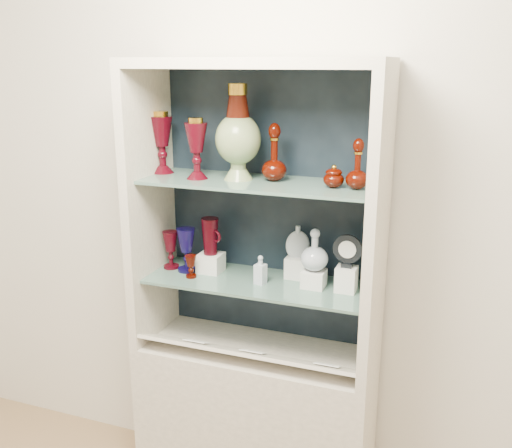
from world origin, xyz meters
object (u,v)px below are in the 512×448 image
(enamel_urn, at_px, (238,132))
(ruby_pitcher, at_px, (210,236))
(lidded_bowl, at_px, (334,176))
(clear_square_bottle, at_px, (260,270))
(pedestal_lamp_left, at_px, (162,142))
(ruby_decanter_a, at_px, (274,149))
(clear_round_decanter, at_px, (315,251))
(cameo_medallion, at_px, (348,251))
(cobalt_goblet, at_px, (186,250))
(pedestal_lamp_right, at_px, (197,149))
(ruby_goblet_tall, at_px, (171,250))
(flat_flask, at_px, (298,241))
(ruby_decanter_b, at_px, (358,163))
(ruby_goblet_small, at_px, (191,266))

(enamel_urn, height_order, ruby_pitcher, enamel_urn)
(lidded_bowl, height_order, clear_square_bottle, lidded_bowl)
(pedestal_lamp_left, height_order, enamel_urn, enamel_urn)
(enamel_urn, xyz_separation_m, ruby_decanter_a, (0.14, 0.02, -0.06))
(clear_round_decanter, distance_m, cameo_medallion, 0.13)
(enamel_urn, relative_size, cobalt_goblet, 1.97)
(pedestal_lamp_right, height_order, cameo_medallion, pedestal_lamp_right)
(ruby_goblet_tall, xyz_separation_m, ruby_pitcher, (0.18, 0.02, 0.08))
(ruby_goblet_tall, distance_m, clear_square_bottle, 0.43)
(cobalt_goblet, relative_size, flat_flask, 1.37)
(enamel_urn, bearing_deg, clear_round_decanter, 0.66)
(pedestal_lamp_right, xyz_separation_m, cameo_medallion, (0.61, 0.05, -0.37))
(lidded_bowl, relative_size, ruby_pitcher, 0.56)
(ruby_decanter_b, distance_m, flat_flask, 0.45)
(pedestal_lamp_right, distance_m, ruby_goblet_tall, 0.49)
(pedestal_lamp_left, bearing_deg, ruby_pitcher, 0.34)
(pedestal_lamp_left, relative_size, pedestal_lamp_right, 1.06)
(enamel_urn, bearing_deg, ruby_goblet_tall, 179.40)
(clear_square_bottle, bearing_deg, enamel_urn, 160.98)
(lidded_bowl, relative_size, ruby_goblet_small, 0.93)
(flat_flask, bearing_deg, ruby_decanter_b, -43.52)
(ruby_decanter_b, distance_m, ruby_goblet_small, 0.82)
(ruby_goblet_small, height_order, clear_round_decanter, clear_round_decanter)
(pedestal_lamp_left, relative_size, clear_round_decanter, 1.56)
(pedestal_lamp_left, xyz_separation_m, ruby_goblet_tall, (0.03, -0.02, -0.47))
(pedestal_lamp_left, distance_m, flat_flask, 0.70)
(ruby_decanter_a, height_order, clear_round_decanter, ruby_decanter_a)
(ruby_decanter_a, xyz_separation_m, ruby_pitcher, (-0.29, 0.00, -0.39))
(cobalt_goblet, xyz_separation_m, clear_round_decanter, (0.56, 0.01, 0.06))
(ruby_pitcher, relative_size, cameo_medallion, 1.16)
(ruby_goblet_tall, height_order, clear_square_bottle, ruby_goblet_tall)
(pedestal_lamp_right, height_order, ruby_pitcher, pedestal_lamp_right)
(cobalt_goblet, height_order, cameo_medallion, cameo_medallion)
(clear_square_bottle, bearing_deg, pedestal_lamp_left, 172.84)
(lidded_bowl, height_order, ruby_goblet_tall, lidded_bowl)
(ruby_goblet_small, height_order, ruby_pitcher, ruby_pitcher)
(ruby_goblet_tall, distance_m, ruby_goblet_small, 0.16)
(ruby_decanter_b, height_order, ruby_goblet_tall, ruby_decanter_b)
(ruby_goblet_tall, bearing_deg, pedestal_lamp_left, 149.42)
(pedestal_lamp_right, xyz_separation_m, ruby_decanter_a, (0.31, 0.06, 0.01))
(lidded_bowl, bearing_deg, flat_flask, 146.63)
(ruby_goblet_small, bearing_deg, clear_round_decanter, 8.25)
(flat_flask, xyz_separation_m, cameo_medallion, (0.22, -0.08, 0.01))
(ruby_goblet_small, xyz_separation_m, cameo_medallion, (0.64, 0.08, 0.12))
(ruby_decanter_a, relative_size, clear_square_bottle, 2.10)
(pedestal_lamp_left, xyz_separation_m, lidded_bowl, (0.75, -0.04, -0.08))
(pedestal_lamp_right, relative_size, ruby_goblet_small, 2.54)
(lidded_bowl, xyz_separation_m, clear_square_bottle, (-0.28, -0.01, -0.40))
(ruby_pitcher, bearing_deg, clear_square_bottle, 11.28)
(flat_flask, relative_size, clear_round_decanter, 0.84)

